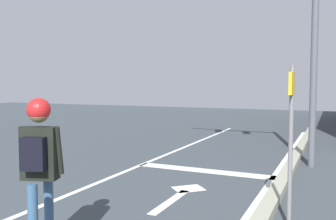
% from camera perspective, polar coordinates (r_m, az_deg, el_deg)
% --- Properties ---
extents(lane_line_center, '(0.12, 20.00, 0.01)m').
position_cam_1_polar(lane_line_center, '(7.71, -10.31, -10.94)').
color(lane_line_center, silver).
rests_on(lane_line_center, ground).
extents(lane_line_curbside, '(0.12, 20.00, 0.01)m').
position_cam_1_polar(lane_line_curbside, '(6.50, 13.90, -13.84)').
color(lane_line_curbside, silver).
rests_on(lane_line_curbside, ground).
extents(stop_bar, '(3.31, 0.40, 0.01)m').
position_cam_1_polar(stop_bar, '(8.48, 5.99, -9.54)').
color(stop_bar, silver).
rests_on(stop_bar, ground).
extents(lane_arrow_stem, '(0.16, 1.40, 0.01)m').
position_cam_1_polar(lane_arrow_stem, '(6.31, 0.33, -14.26)').
color(lane_arrow_stem, silver).
rests_on(lane_arrow_stem, ground).
extents(lane_arrow_head, '(0.71, 0.71, 0.01)m').
position_cam_1_polar(lane_arrow_head, '(7.06, 3.26, -12.28)').
color(lane_arrow_head, silver).
rests_on(lane_arrow_head, ground).
extents(curb_strip, '(0.24, 24.00, 0.14)m').
position_cam_1_polar(curb_strip, '(6.44, 16.16, -13.42)').
color(curb_strip, '#9EA18B').
rests_on(curb_strip, ground).
extents(skater, '(0.46, 0.63, 1.75)m').
position_cam_1_polar(skater, '(4.27, -19.70, -6.64)').
color(skater, '#335678').
rests_on(skater, skateboard).
extents(traffic_signal_mast, '(3.72, 0.34, 5.61)m').
position_cam_1_polar(traffic_signal_mast, '(9.61, 16.75, 15.71)').
color(traffic_signal_mast, '#545560').
rests_on(traffic_signal_mast, ground).
extents(street_sign_post, '(0.06, 0.44, 2.25)m').
position_cam_1_polar(street_sign_post, '(5.19, 18.89, -1.87)').
color(street_sign_post, slate).
rests_on(street_sign_post, ground).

